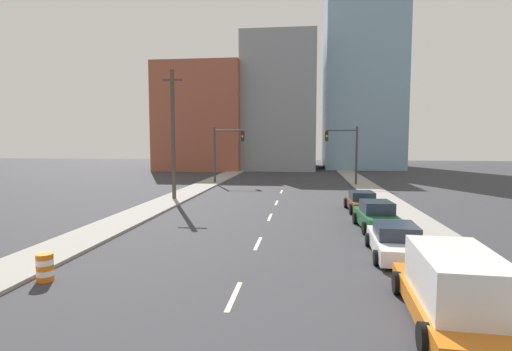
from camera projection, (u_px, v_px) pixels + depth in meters
The scene contains 18 objects.
sidewalk_left at pixel (220, 178), 50.57m from camera, with size 2.67×94.08×0.14m.
sidewalk_right at pixel (357, 180), 48.53m from camera, with size 2.67×94.08×0.14m.
lane_stripe_at_9m at pixel (234, 296), 12.38m from camera, with size 0.16×2.40×0.01m, color beige.
lane_stripe_at_16m at pixel (258, 243), 18.76m from camera, with size 0.16×2.40×0.01m, color beige.
lane_stripe_at_22m at pixel (270, 217), 25.19m from camera, with size 0.16×2.40×0.01m, color beige.
lane_stripe_at_28m at pixel (276, 203), 31.08m from camera, with size 0.16×2.40×0.01m, color beige.
lane_stripe_at_35m at pixel (281, 192), 37.90m from camera, with size 0.16×2.40×0.01m, color beige.
building_brick_left at pixel (206, 119), 69.15m from camera, with size 14.00×16.00×17.30m.
building_office_center at pixel (281, 106), 71.36m from camera, with size 12.00×20.00×22.06m.
building_glass_right at pixel (360, 58), 72.85m from camera, with size 13.00×20.00×39.82m.
traffic_signal_left at pixel (223, 148), 44.49m from camera, with size 3.48×0.35×6.36m.
traffic_signal_right at pixel (348, 148), 42.84m from camera, with size 3.48×0.35×6.36m.
utility_pole_left_mid at pixel (173, 134), 31.98m from camera, with size 1.60×0.32×10.44m.
traffic_barrel at pixel (45, 267), 13.69m from camera, with size 0.56×0.56×0.95m.
box_truck_orange at pixel (455, 290), 10.39m from camera, with size 2.68×5.88×1.97m.
sedan_white at pixel (396, 241), 16.65m from camera, with size 2.27×4.69×1.36m.
sedan_green at pixel (377, 216), 21.75m from camera, with size 2.22×4.44×1.54m.
sedan_brown at pixel (362, 202), 27.36m from camera, with size 2.14×4.26×1.36m.
Camera 1 is at (2.13, -2.39, 4.80)m, focal length 28.00 mm.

